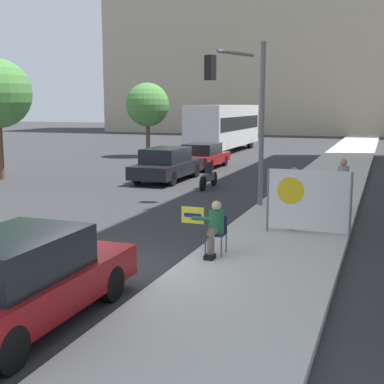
{
  "coord_description": "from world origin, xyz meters",
  "views": [
    {
      "loc": [
        5.52,
        -9.27,
        3.47
      ],
      "look_at": [
        0.83,
        3.57,
        1.21
      ],
      "focal_mm": 50.0,
      "sensor_mm": 36.0,
      "label": 1
    }
  ],
  "objects_px": {
    "motorcycle_on_road": "(209,176)",
    "protest_banner": "(308,201)",
    "pedestrian_behind": "(343,185)",
    "street_tree_midblock": "(148,105)",
    "jogger_on_sidewalk": "(294,198)",
    "parked_car_curbside": "(21,280)",
    "seated_protester": "(214,226)",
    "traffic_light_pole": "(241,98)",
    "city_bus_on_road": "(225,125)",
    "car_on_road_nearest": "(167,164)",
    "car_on_road_midblock": "(203,156)"
  },
  "relations": [
    {
      "from": "city_bus_on_road",
      "to": "street_tree_midblock",
      "type": "relative_size",
      "value": 2.24
    },
    {
      "from": "city_bus_on_road",
      "to": "street_tree_midblock",
      "type": "height_order",
      "value": "street_tree_midblock"
    },
    {
      "from": "pedestrian_behind",
      "to": "motorcycle_on_road",
      "type": "relative_size",
      "value": 0.79
    },
    {
      "from": "seated_protester",
      "to": "parked_car_curbside",
      "type": "relative_size",
      "value": 0.27
    },
    {
      "from": "traffic_light_pole",
      "to": "motorcycle_on_road",
      "type": "bearing_deg",
      "value": 122.85
    },
    {
      "from": "seated_protester",
      "to": "street_tree_midblock",
      "type": "bearing_deg",
      "value": 135.98
    },
    {
      "from": "pedestrian_behind",
      "to": "motorcycle_on_road",
      "type": "distance_m",
      "value": 6.94
    },
    {
      "from": "jogger_on_sidewalk",
      "to": "protest_banner",
      "type": "relative_size",
      "value": 0.78
    },
    {
      "from": "protest_banner",
      "to": "traffic_light_pole",
      "type": "xyz_separation_m",
      "value": [
        -2.79,
        3.8,
        2.62
      ]
    },
    {
      "from": "jogger_on_sidewalk",
      "to": "parked_car_curbside",
      "type": "height_order",
      "value": "jogger_on_sidewalk"
    },
    {
      "from": "motorcycle_on_road",
      "to": "protest_banner",
      "type": "bearing_deg",
      "value": -55.32
    },
    {
      "from": "pedestrian_behind",
      "to": "protest_banner",
      "type": "relative_size",
      "value": 0.77
    },
    {
      "from": "parked_car_curbside",
      "to": "motorcycle_on_road",
      "type": "bearing_deg",
      "value": 96.47
    },
    {
      "from": "seated_protester",
      "to": "traffic_light_pole",
      "type": "relative_size",
      "value": 0.23
    },
    {
      "from": "street_tree_midblock",
      "to": "jogger_on_sidewalk",
      "type": "bearing_deg",
      "value": -55.27
    },
    {
      "from": "car_on_road_nearest",
      "to": "jogger_on_sidewalk",
      "type": "bearing_deg",
      "value": -49.36
    },
    {
      "from": "pedestrian_behind",
      "to": "jogger_on_sidewalk",
      "type": "bearing_deg",
      "value": 164.54
    },
    {
      "from": "parked_car_curbside",
      "to": "street_tree_midblock",
      "type": "distance_m",
      "value": 27.53
    },
    {
      "from": "car_on_road_nearest",
      "to": "motorcycle_on_road",
      "type": "relative_size",
      "value": 2.31
    },
    {
      "from": "parked_car_curbside",
      "to": "pedestrian_behind",
      "type": "bearing_deg",
      "value": 68.47
    },
    {
      "from": "parked_car_curbside",
      "to": "car_on_road_midblock",
      "type": "xyz_separation_m",
      "value": [
        -4.14,
        20.87,
        -0.06
      ]
    },
    {
      "from": "parked_car_curbside",
      "to": "city_bus_on_road",
      "type": "xyz_separation_m",
      "value": [
        -6.03,
        31.3,
        1.2
      ]
    },
    {
      "from": "pedestrian_behind",
      "to": "parked_car_curbside",
      "type": "relative_size",
      "value": 0.37
    },
    {
      "from": "jogger_on_sidewalk",
      "to": "car_on_road_midblock",
      "type": "distance_m",
      "value": 15.24
    },
    {
      "from": "jogger_on_sidewalk",
      "to": "car_on_road_midblock",
      "type": "bearing_deg",
      "value": -68.62
    },
    {
      "from": "city_bus_on_road",
      "to": "street_tree_midblock",
      "type": "xyz_separation_m",
      "value": [
        -3.59,
        -5.64,
        1.46
      ]
    },
    {
      "from": "protest_banner",
      "to": "car_on_road_midblock",
      "type": "bearing_deg",
      "value": 118.55
    },
    {
      "from": "jogger_on_sidewalk",
      "to": "car_on_road_nearest",
      "type": "xyz_separation_m",
      "value": [
        -7.13,
        8.3,
        -0.26
      ]
    },
    {
      "from": "car_on_road_nearest",
      "to": "city_bus_on_road",
      "type": "distance_m",
      "value": 15.74
    },
    {
      "from": "car_on_road_nearest",
      "to": "motorcycle_on_road",
      "type": "xyz_separation_m",
      "value": [
        2.48,
        -1.48,
        -0.23
      ]
    },
    {
      "from": "protest_banner",
      "to": "parked_car_curbside",
      "type": "relative_size",
      "value": 0.48
    },
    {
      "from": "car_on_road_nearest",
      "to": "seated_protester",
      "type": "bearing_deg",
      "value": -62.64
    },
    {
      "from": "protest_banner",
      "to": "city_bus_on_road",
      "type": "distance_m",
      "value": 26.18
    },
    {
      "from": "parked_car_curbside",
      "to": "car_on_road_midblock",
      "type": "bearing_deg",
      "value": 101.21
    },
    {
      "from": "protest_banner",
      "to": "traffic_light_pole",
      "type": "bearing_deg",
      "value": 126.31
    },
    {
      "from": "jogger_on_sidewalk",
      "to": "seated_protester",
      "type": "bearing_deg",
      "value": 61.47
    },
    {
      "from": "seated_protester",
      "to": "car_on_road_midblock",
      "type": "height_order",
      "value": "seated_protester"
    },
    {
      "from": "protest_banner",
      "to": "car_on_road_nearest",
      "type": "height_order",
      "value": "protest_banner"
    },
    {
      "from": "city_bus_on_road",
      "to": "jogger_on_sidewalk",
      "type": "bearing_deg",
      "value": -69.24
    },
    {
      "from": "parked_car_curbside",
      "to": "car_on_road_midblock",
      "type": "relative_size",
      "value": 1.03
    },
    {
      "from": "protest_banner",
      "to": "city_bus_on_road",
      "type": "relative_size",
      "value": 0.2
    },
    {
      "from": "protest_banner",
      "to": "car_on_road_nearest",
      "type": "bearing_deg",
      "value": 130.63
    },
    {
      "from": "pedestrian_behind",
      "to": "street_tree_midblock",
      "type": "height_order",
      "value": "street_tree_midblock"
    },
    {
      "from": "seated_protester",
      "to": "car_on_road_nearest",
      "type": "xyz_separation_m",
      "value": [
        -5.89,
        11.38,
        -0.06
      ]
    },
    {
      "from": "car_on_road_midblock",
      "to": "city_bus_on_road",
      "type": "bearing_deg",
      "value": 100.27
    },
    {
      "from": "car_on_road_nearest",
      "to": "motorcycle_on_road",
      "type": "distance_m",
      "value": 2.9
    },
    {
      "from": "car_on_road_nearest",
      "to": "street_tree_midblock",
      "type": "xyz_separation_m",
      "value": [
        -5.52,
        9.94,
        2.65
      ]
    },
    {
      "from": "jogger_on_sidewalk",
      "to": "pedestrian_behind",
      "type": "relative_size",
      "value": 1.02
    },
    {
      "from": "pedestrian_behind",
      "to": "city_bus_on_road",
      "type": "distance_m",
      "value": 23.33
    },
    {
      "from": "traffic_light_pole",
      "to": "pedestrian_behind",
      "type": "bearing_deg",
      "value": -7.37
    }
  ]
}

